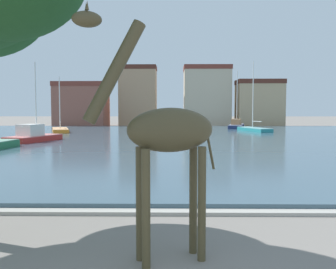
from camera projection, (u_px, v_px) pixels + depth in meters
The scene contains 11 objects.
harbor_water at pixel (170, 139), 39.12m from camera, with size 87.59×54.06×0.26m, color #3D5666.
quay_edge_coping at pixel (160, 212), 11.91m from camera, with size 87.59×0.50×0.12m, color #ADA89E.
giraffe_statue at pixel (164, 135), 8.07m from camera, with size 2.98×1.51×5.36m.
sailboat_orange at pixel (60, 131), 49.59m from camera, with size 4.12×7.91×7.35m.
sailboat_navy at pixel (237, 126), 59.63m from camera, with size 3.82×8.97×9.13m.
sailboat_teal at pixel (252, 130), 51.11m from camera, with size 3.80×7.68×9.52m.
sailboat_red at pixel (36, 137), 35.41m from camera, with size 4.18×6.83×7.52m.
townhouse_corner_house at pixel (82, 104), 69.21m from camera, with size 9.13×7.34×7.95m.
townhouse_narrow_midrow at pixel (138, 96), 71.43m from camera, with size 6.91×5.29×11.18m.
townhouse_tall_gabled at pixel (207, 96), 70.59m from camera, with size 8.54×6.82×11.02m.
townhouse_end_terrace at pixel (259, 103), 68.82m from camera, with size 8.20×5.52×8.40m.
Camera 1 is at (0.40, -4.59, 3.30)m, focal length 40.85 mm.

